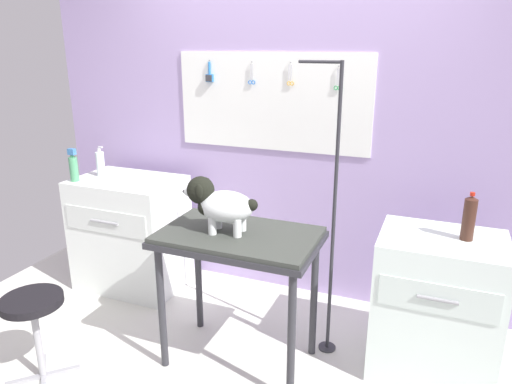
{
  "coord_description": "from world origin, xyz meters",
  "views": [
    {
      "loc": [
        1.05,
        -2.01,
        1.88
      ],
      "look_at": [
        0.1,
        0.37,
        1.07
      ],
      "focal_mm": 33.12,
      "sensor_mm": 36.0,
      "label": 1
    }
  ],
  "objects_px": {
    "grooming_table": "(239,248)",
    "soda_bottle": "(469,218)",
    "pump_bottle_white": "(74,167)",
    "grooming_arm": "(332,227)",
    "stool": "(33,313)",
    "counter_left": "(131,233)",
    "dog": "(219,203)",
    "cabinet_right": "(435,306)"
  },
  "relations": [
    {
      "from": "counter_left",
      "to": "pump_bottle_white",
      "type": "height_order",
      "value": "pump_bottle_white"
    },
    {
      "from": "grooming_arm",
      "to": "pump_bottle_white",
      "type": "relative_size",
      "value": 7.21
    },
    {
      "from": "grooming_arm",
      "to": "pump_bottle_white",
      "type": "height_order",
      "value": "grooming_arm"
    },
    {
      "from": "counter_left",
      "to": "soda_bottle",
      "type": "relative_size",
      "value": 3.29
    },
    {
      "from": "dog",
      "to": "pump_bottle_white",
      "type": "distance_m",
      "value": 1.46
    },
    {
      "from": "counter_left",
      "to": "grooming_arm",
      "type": "bearing_deg",
      "value": -8.95
    },
    {
      "from": "cabinet_right",
      "to": "stool",
      "type": "relative_size",
      "value": 1.61
    },
    {
      "from": "counter_left",
      "to": "soda_bottle",
      "type": "xyz_separation_m",
      "value": [
        2.39,
        -0.21,
        0.54
      ]
    },
    {
      "from": "grooming_arm",
      "to": "stool",
      "type": "height_order",
      "value": "grooming_arm"
    },
    {
      "from": "grooming_arm",
      "to": "pump_bottle_white",
      "type": "bearing_deg",
      "value": 177.87
    },
    {
      "from": "dog",
      "to": "grooming_arm",
      "type": "bearing_deg",
      "value": 29.55
    },
    {
      "from": "pump_bottle_white",
      "to": "grooming_arm",
      "type": "bearing_deg",
      "value": -2.13
    },
    {
      "from": "dog",
      "to": "cabinet_right",
      "type": "relative_size",
      "value": 0.52
    },
    {
      "from": "grooming_table",
      "to": "pump_bottle_white",
      "type": "bearing_deg",
      "value": 165.97
    },
    {
      "from": "cabinet_right",
      "to": "grooming_arm",
      "type": "bearing_deg",
      "value": -176.73
    },
    {
      "from": "grooming_arm",
      "to": "stool",
      "type": "bearing_deg",
      "value": -148.51
    },
    {
      "from": "grooming_arm",
      "to": "soda_bottle",
      "type": "xyz_separation_m",
      "value": [
        0.73,
        0.06,
        0.14
      ]
    },
    {
      "from": "dog",
      "to": "pump_bottle_white",
      "type": "bearing_deg",
      "value": 164.02
    },
    {
      "from": "grooming_arm",
      "to": "dog",
      "type": "height_order",
      "value": "grooming_arm"
    },
    {
      "from": "counter_left",
      "to": "stool",
      "type": "height_order",
      "value": "counter_left"
    },
    {
      "from": "dog",
      "to": "counter_left",
      "type": "distance_m",
      "value": 1.36
    },
    {
      "from": "stool",
      "to": "grooming_table",
      "type": "bearing_deg",
      "value": 30.83
    },
    {
      "from": "counter_left",
      "to": "stool",
      "type": "relative_size",
      "value": 1.67
    },
    {
      "from": "soda_bottle",
      "to": "pump_bottle_white",
      "type": "bearing_deg",
      "value": 179.61
    },
    {
      "from": "cabinet_right",
      "to": "soda_bottle",
      "type": "xyz_separation_m",
      "value": [
        0.11,
        0.02,
        0.55
      ]
    },
    {
      "from": "grooming_table",
      "to": "cabinet_right",
      "type": "height_order",
      "value": "cabinet_right"
    },
    {
      "from": "cabinet_right",
      "to": "soda_bottle",
      "type": "relative_size",
      "value": 3.17
    },
    {
      "from": "dog",
      "to": "cabinet_right",
      "type": "bearing_deg",
      "value": 16.88
    },
    {
      "from": "grooming_arm",
      "to": "counter_left",
      "type": "height_order",
      "value": "grooming_arm"
    },
    {
      "from": "dog",
      "to": "soda_bottle",
      "type": "xyz_separation_m",
      "value": [
        1.31,
        0.38,
        -0.04
      ]
    },
    {
      "from": "dog",
      "to": "stool",
      "type": "relative_size",
      "value": 0.83
    },
    {
      "from": "grooming_table",
      "to": "soda_bottle",
      "type": "xyz_separation_m",
      "value": [
        1.2,
        0.36,
        0.23
      ]
    },
    {
      "from": "dog",
      "to": "soda_bottle",
      "type": "height_order",
      "value": "dog"
    },
    {
      "from": "grooming_table",
      "to": "pump_bottle_white",
      "type": "height_order",
      "value": "pump_bottle_white"
    },
    {
      "from": "soda_bottle",
      "to": "stool",
      "type": "bearing_deg",
      "value": -156.52
    },
    {
      "from": "grooming_table",
      "to": "soda_bottle",
      "type": "bearing_deg",
      "value": 16.68
    },
    {
      "from": "grooming_arm",
      "to": "cabinet_right",
      "type": "relative_size",
      "value": 2.1
    },
    {
      "from": "counter_left",
      "to": "cabinet_right",
      "type": "xyz_separation_m",
      "value": [
        2.28,
        -0.23,
        -0.02
      ]
    },
    {
      "from": "cabinet_right",
      "to": "stool",
      "type": "bearing_deg",
      "value": -155.88
    },
    {
      "from": "grooming_arm",
      "to": "pump_bottle_white",
      "type": "distance_m",
      "value": 1.99
    },
    {
      "from": "cabinet_right",
      "to": "grooming_table",
      "type": "bearing_deg",
      "value": -162.7
    },
    {
      "from": "cabinet_right",
      "to": "dog",
      "type": "bearing_deg",
      "value": -163.12
    }
  ]
}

